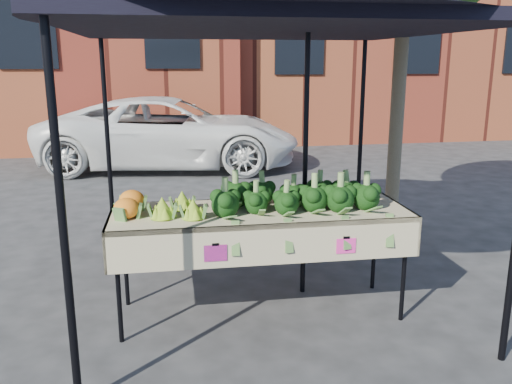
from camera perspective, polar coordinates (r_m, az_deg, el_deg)
name	(u,v)px	position (r m, az deg, el deg)	size (l,w,h in m)	color
ground	(265,304)	(4.75, 0.99, -11.95)	(90.00, 90.00, 0.00)	#262628
table	(260,262)	(4.45, 0.46, -7.51)	(2.42, 0.85, 0.90)	#BEB28A
canopy	(264,144)	(4.62, 0.88, 5.16)	(3.16, 3.16, 2.74)	black
broccoli_heap	(293,191)	(4.35, 3.98, 0.09)	(1.38, 0.58, 0.27)	black
romanesco_cluster	(177,201)	(4.19, -8.46, -1.01)	(0.44, 0.48, 0.21)	#9CBC2B
cauliflower_pair	(129,202)	(4.28, -13.45, -1.08)	(0.24, 0.44, 0.19)	orange
vehicle	(167,37)	(10.57, -9.52, 16.05)	(2.31, 1.39, 5.00)	white
street_tree	(401,56)	(5.83, 15.25, 13.84)	(2.15, 2.15, 4.23)	#1E4C14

